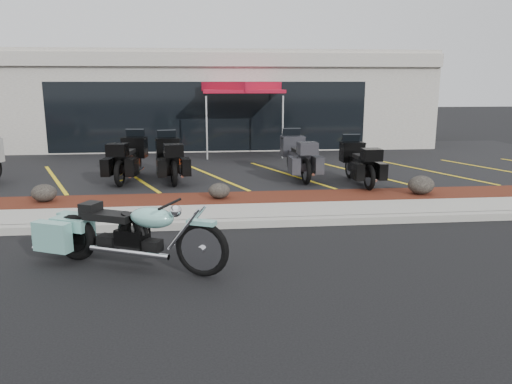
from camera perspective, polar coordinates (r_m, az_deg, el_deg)
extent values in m
plane|color=black|center=(9.04, -4.17, -5.70)|extent=(90.00, 90.00, 0.00)
cube|color=gray|center=(9.88, -4.35, -3.65)|extent=(24.00, 0.25, 0.15)
cube|color=gray|center=(10.55, -4.47, -2.59)|extent=(24.00, 1.20, 0.15)
cube|color=#38160C|center=(11.71, -4.64, -1.04)|extent=(24.00, 1.20, 0.16)
cube|color=black|center=(17.01, -5.12, 3.22)|extent=(26.00, 9.60, 0.15)
cube|color=gray|center=(23.10, -5.49, 10.48)|extent=(18.00, 8.00, 4.00)
cube|color=black|center=(19.15, -5.33, 8.56)|extent=(12.00, 0.06, 2.60)
cube|color=gray|center=(19.09, -5.46, 14.85)|extent=(18.00, 0.30, 0.50)
ellipsoid|color=black|center=(12.22, -23.07, -0.10)|extent=(0.56, 0.47, 0.40)
ellipsoid|color=black|center=(11.59, -4.23, 0.14)|extent=(0.50, 0.42, 0.36)
ellipsoid|color=black|center=(12.63, 18.35, 0.77)|extent=(0.63, 0.53, 0.45)
cone|color=#E63C07|center=(16.65, -8.87, 3.88)|extent=(0.34, 0.34, 0.40)
cylinder|color=silver|center=(17.55, -6.16, 7.32)|extent=(0.06, 0.06, 2.18)
cylinder|color=silver|center=(17.42, 2.59, 7.34)|extent=(0.06, 0.06, 2.18)
cylinder|color=silver|center=(20.17, -5.23, 8.02)|extent=(0.06, 0.06, 2.18)
cylinder|color=silver|center=(20.06, 2.39, 8.03)|extent=(0.06, 0.06, 2.18)
cube|color=maroon|center=(18.69, -1.63, 11.48)|extent=(3.16, 3.16, 0.11)
cube|color=maroon|center=(18.68, -1.63, 11.97)|extent=(2.92, 2.92, 0.33)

